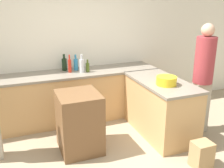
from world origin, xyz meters
name	(u,v)px	position (x,y,z in m)	size (l,w,h in m)	color
wall_back	(73,43)	(0.00, 2.07, 1.35)	(8.00, 0.06, 2.70)	silver
counter_back	(80,95)	(0.00, 1.72, 0.45)	(2.84, 0.67, 0.89)	tan
counter_peninsula	(160,107)	(1.07, 0.72, 0.45)	(0.69, 1.38, 0.89)	tan
island_table	(79,122)	(-0.28, 0.68, 0.44)	(0.58, 0.63, 0.87)	brown
mixing_bowl	(166,81)	(1.03, 0.52, 0.96)	(0.30, 0.30, 0.13)	yellow
hot_sauce_bottle	(70,65)	(-0.16, 1.72, 1.02)	(0.06, 0.06, 0.31)	red
dish_soap_bottle	(76,64)	(-0.02, 1.84, 1.00)	(0.08, 0.08, 0.28)	#338CBF
vinegar_bottle_clear	(82,65)	(0.04, 1.65, 1.02)	(0.08, 0.08, 0.31)	silver
olive_oil_bottle	(88,67)	(0.14, 1.64, 0.98)	(0.06, 0.06, 0.22)	#475B1E
wine_bottle_dark	(64,64)	(-0.22, 1.89, 1.01)	(0.09, 0.09, 0.29)	black
person_at_peninsula	(203,75)	(1.70, 0.52, 0.97)	(0.31, 0.31, 1.77)	#ADA38E
paper_bag	(202,155)	(1.09, -0.31, 0.18)	(0.25, 0.21, 0.36)	#A88456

